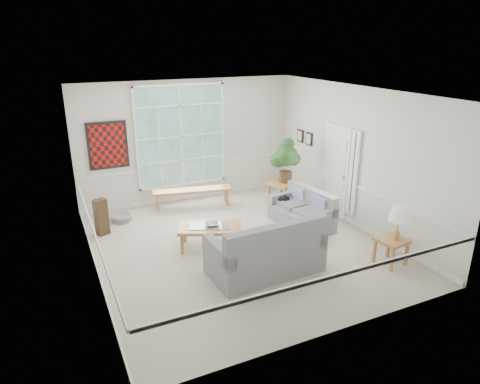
# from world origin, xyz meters

# --- Properties ---
(floor) EXTENTS (5.50, 6.00, 0.01)m
(floor) POSITION_xyz_m (0.00, 0.00, -0.01)
(floor) COLOR #ADA493
(floor) RESTS_ON ground
(ceiling) EXTENTS (5.50, 6.00, 0.02)m
(ceiling) POSITION_xyz_m (0.00, 0.00, 3.00)
(ceiling) COLOR white
(ceiling) RESTS_ON ground
(wall_back) EXTENTS (5.50, 0.02, 3.00)m
(wall_back) POSITION_xyz_m (0.00, 3.00, 1.50)
(wall_back) COLOR silver
(wall_back) RESTS_ON ground
(wall_front) EXTENTS (5.50, 0.02, 3.00)m
(wall_front) POSITION_xyz_m (0.00, -3.00, 1.50)
(wall_front) COLOR silver
(wall_front) RESTS_ON ground
(wall_left) EXTENTS (0.02, 6.00, 3.00)m
(wall_left) POSITION_xyz_m (-2.75, 0.00, 1.50)
(wall_left) COLOR silver
(wall_left) RESTS_ON ground
(wall_right) EXTENTS (0.02, 6.00, 3.00)m
(wall_right) POSITION_xyz_m (2.75, 0.00, 1.50)
(wall_right) COLOR silver
(wall_right) RESTS_ON ground
(window_back) EXTENTS (2.30, 0.08, 2.40)m
(window_back) POSITION_xyz_m (-0.20, 2.96, 1.65)
(window_back) COLOR white
(window_back) RESTS_ON wall_back
(entry_door) EXTENTS (0.08, 0.90, 2.10)m
(entry_door) POSITION_xyz_m (2.71, 0.60, 1.05)
(entry_door) COLOR white
(entry_door) RESTS_ON floor
(door_sidelight) EXTENTS (0.08, 0.26, 1.90)m
(door_sidelight) POSITION_xyz_m (2.71, -0.03, 1.15)
(door_sidelight) COLOR white
(door_sidelight) RESTS_ON wall_right
(wall_art) EXTENTS (0.90, 0.06, 1.10)m
(wall_art) POSITION_xyz_m (-1.95, 2.95, 1.60)
(wall_art) COLOR maroon
(wall_art) RESTS_ON wall_back
(wall_frame_near) EXTENTS (0.04, 0.26, 0.32)m
(wall_frame_near) POSITION_xyz_m (2.71, 1.75, 1.55)
(wall_frame_near) COLOR black
(wall_frame_near) RESTS_ON wall_right
(wall_frame_far) EXTENTS (0.04, 0.26, 0.32)m
(wall_frame_far) POSITION_xyz_m (2.71, 2.15, 1.55)
(wall_frame_far) COLOR black
(wall_frame_far) RESTS_ON wall_right
(loveseat_right) EXTENTS (0.94, 1.57, 0.80)m
(loveseat_right) POSITION_xyz_m (1.64, 0.30, 0.40)
(loveseat_right) COLOR slate
(loveseat_right) RESTS_ON floor
(loveseat_front) EXTENTS (1.99, 1.09, 1.05)m
(loveseat_front) POSITION_xyz_m (-0.03, -1.10, 0.53)
(loveseat_front) COLOR slate
(loveseat_front) RESTS_ON floor
(coffee_table) EXTENTS (1.39, 1.11, 0.46)m
(coffee_table) POSITION_xyz_m (-0.56, 0.17, 0.23)
(coffee_table) COLOR #AC743C
(coffee_table) RESTS_ON floor
(pewter_bowl) EXTENTS (0.43, 0.43, 0.09)m
(pewter_bowl) POSITION_xyz_m (-0.52, 0.16, 0.50)
(pewter_bowl) COLOR #9E9EA3
(pewter_bowl) RESTS_ON coffee_table
(window_bench) EXTENTS (1.93, 0.76, 0.44)m
(window_bench) POSITION_xyz_m (-0.16, 2.40, 0.22)
(window_bench) COLOR #AC743C
(window_bench) RESTS_ON floor
(end_table) EXTENTS (0.78, 0.78, 0.61)m
(end_table) POSITION_xyz_m (1.89, 1.53, 0.30)
(end_table) COLOR #AC743C
(end_table) RESTS_ON floor
(houseplant) EXTENTS (0.86, 0.86, 1.07)m
(houseplant) POSITION_xyz_m (1.93, 1.52, 1.14)
(houseplant) COLOR #274A23
(houseplant) RESTS_ON end_table
(side_table) EXTENTS (0.56, 0.56, 0.50)m
(side_table) POSITION_xyz_m (2.18, -1.84, 0.25)
(side_table) COLOR #AC743C
(side_table) RESTS_ON floor
(table_lamp) EXTENTS (0.41, 0.41, 0.64)m
(table_lamp) POSITION_xyz_m (2.21, -1.90, 0.83)
(table_lamp) COLOR silver
(table_lamp) RESTS_ON side_table
(pet_bed) EXTENTS (0.59, 0.59, 0.14)m
(pet_bed) POSITION_xyz_m (-1.91, 2.25, 0.07)
(pet_bed) COLOR gray
(pet_bed) RESTS_ON floor
(floor_speaker) EXTENTS (0.30, 0.27, 0.78)m
(floor_speaker) POSITION_xyz_m (-2.40, 1.70, 0.39)
(floor_speaker) COLOR #392817
(floor_speaker) RESTS_ON floor
(cat) EXTENTS (0.31, 0.22, 0.14)m
(cat) POSITION_xyz_m (1.49, 0.81, 0.48)
(cat) COLOR black
(cat) RESTS_ON loveseat_right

